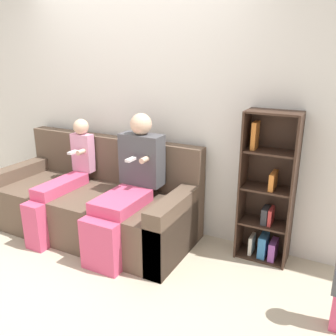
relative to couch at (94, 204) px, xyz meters
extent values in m
plane|color=beige|center=(0.24, -0.55, -0.30)|extent=(14.00, 14.00, 0.00)
cube|color=silver|center=(0.24, 0.49, 0.97)|extent=(10.00, 0.06, 2.55)
cube|color=brown|center=(0.00, -0.12, -0.07)|extent=(2.14, 0.76, 0.47)
cube|color=brown|center=(0.00, 0.34, 0.17)|extent=(2.14, 0.15, 0.96)
cube|color=brown|center=(-0.98, -0.12, 0.00)|extent=(0.18, 0.76, 0.61)
cube|color=brown|center=(0.98, -0.12, 0.00)|extent=(0.18, 0.76, 0.61)
cube|color=#DB4C75|center=(0.51, -0.55, -0.07)|extent=(0.36, 0.12, 0.47)
cube|color=#DB4C75|center=(0.51, -0.22, 0.22)|extent=(0.36, 0.55, 0.11)
cube|color=#4C4C51|center=(0.51, 0.15, 0.52)|extent=(0.42, 0.19, 0.50)
sphere|color=beige|center=(0.51, 0.15, 0.87)|extent=(0.21, 0.21, 0.21)
cylinder|color=beige|center=(0.62, 0.00, 0.57)|extent=(0.05, 0.10, 0.05)
cube|color=white|center=(0.51, -0.05, 0.57)|extent=(0.05, 0.12, 0.02)
cube|color=#DB4C75|center=(-0.27, -0.55, -0.07)|extent=(0.20, 0.12, 0.47)
cube|color=#DB4C75|center=(-0.27, -0.18, 0.22)|extent=(0.20, 0.63, 0.11)
cube|color=#E599BC|center=(-0.27, 0.19, 0.48)|extent=(0.24, 0.11, 0.41)
sphere|color=beige|center=(-0.27, 0.19, 0.76)|extent=(0.16, 0.16, 0.16)
cylinder|color=beige|center=(-0.20, 0.08, 0.52)|extent=(0.05, 0.10, 0.05)
cube|color=white|center=(-0.27, 0.03, 0.52)|extent=(0.05, 0.12, 0.02)
cube|color=#3D281E|center=(1.47, 0.31, 0.37)|extent=(0.02, 0.27, 1.36)
cube|color=#3D281E|center=(1.91, 0.31, 0.37)|extent=(0.02, 0.27, 1.36)
cube|color=#3D281E|center=(1.69, 0.44, 0.37)|extent=(0.45, 0.02, 1.36)
cube|color=#3D281E|center=(1.69, 0.31, -0.30)|extent=(0.42, 0.24, 0.02)
cube|color=#3D281E|center=(1.69, 0.31, 0.04)|extent=(0.42, 0.24, 0.02)
cube|color=#3D281E|center=(1.69, 0.31, 0.37)|extent=(0.42, 0.24, 0.02)
cube|color=#3D281E|center=(1.69, 0.31, 0.71)|extent=(0.42, 0.24, 0.02)
cube|color=#3D281E|center=(1.69, 0.31, 1.04)|extent=(0.42, 0.24, 0.02)
cube|color=#934CA3|center=(1.80, 0.31, -0.20)|extent=(0.06, 0.19, 0.17)
cube|color=orange|center=(1.55, 0.31, 0.84)|extent=(0.04, 0.14, 0.24)
cube|color=beige|center=(1.60, 0.31, -0.20)|extent=(0.03, 0.14, 0.18)
cube|color=orange|center=(1.74, 0.31, 0.46)|extent=(0.04, 0.19, 0.15)
cube|color=#C63838|center=(1.75, 0.31, 0.12)|extent=(0.03, 0.15, 0.15)
cube|color=teal|center=(1.71, 0.31, -0.18)|extent=(0.07, 0.17, 0.21)
cube|color=#333338|center=(1.70, 0.31, 0.12)|extent=(0.05, 0.15, 0.15)
camera|label=1|loc=(2.27, -2.66, 1.52)|focal=38.00mm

